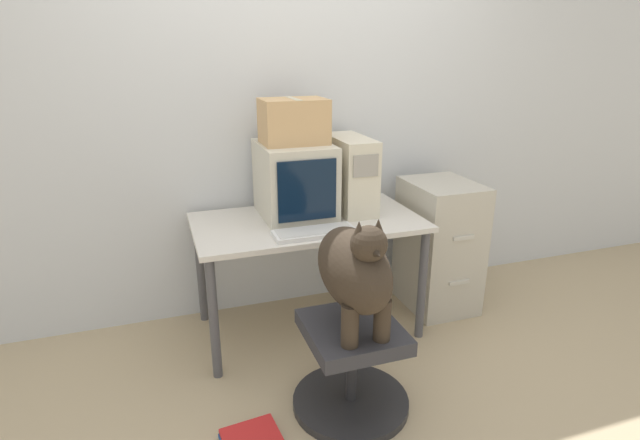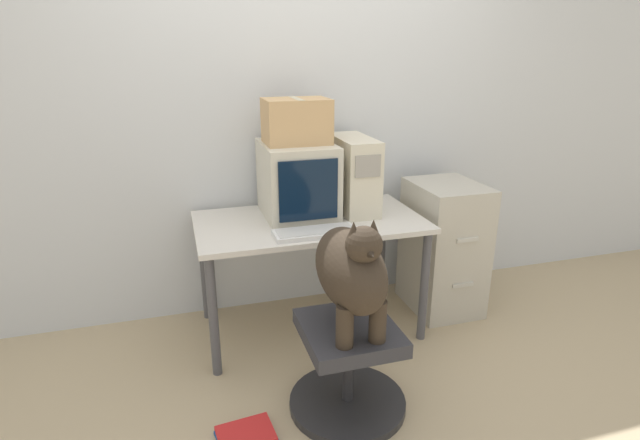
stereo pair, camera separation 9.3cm
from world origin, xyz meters
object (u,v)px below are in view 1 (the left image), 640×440
object	(u,v)px
keyboard	(315,232)
cardboard_box	(294,121)
pc_tower	(350,174)
office_chair	(351,366)
filing_cabinet	(439,245)
book_stack_floor	(251,437)
dog	(355,269)
crt_monitor	(295,180)

from	to	relation	value
keyboard	cardboard_box	bearing A→B (deg)	90.86
pc_tower	office_chair	distance (m)	1.16
pc_tower	filing_cabinet	world-z (taller)	pc_tower
keyboard	office_chair	size ratio (longest dim) A/B	0.79
cardboard_box	book_stack_floor	size ratio (longest dim) A/B	1.32
cardboard_box	filing_cabinet	bearing A→B (deg)	-5.47
keyboard	cardboard_box	size ratio (longest dim) A/B	1.23
dog	cardboard_box	world-z (taller)	cardboard_box
keyboard	dog	xyz separation A→B (m)	(0.02, -0.52, 0.01)
keyboard	filing_cabinet	size ratio (longest dim) A/B	0.52
filing_cabinet	keyboard	bearing A→B (deg)	-164.36
keyboard	office_chair	distance (m)	0.71
cardboard_box	book_stack_floor	bearing A→B (deg)	-117.42
dog	filing_cabinet	distance (m)	1.25
dog	crt_monitor	bearing A→B (deg)	91.36
keyboard	book_stack_floor	world-z (taller)	keyboard
crt_monitor	pc_tower	xyz separation A→B (m)	(0.34, 0.00, 0.01)
office_chair	keyboard	bearing A→B (deg)	91.74
crt_monitor	filing_cabinet	size ratio (longest dim) A/B	0.58
pc_tower	filing_cabinet	distance (m)	0.79
crt_monitor	dog	distance (m)	0.89
keyboard	dog	bearing A→B (deg)	-88.31
pc_tower	book_stack_floor	distance (m)	1.55
office_chair	filing_cabinet	world-z (taller)	filing_cabinet
crt_monitor	keyboard	world-z (taller)	crt_monitor
book_stack_floor	dog	bearing A→B (deg)	7.46
cardboard_box	crt_monitor	bearing A→B (deg)	-90.00
pc_tower	book_stack_floor	xyz separation A→B (m)	(-0.83, -0.93, -0.91)
crt_monitor	dog	xyz separation A→B (m)	(0.02, -0.87, -0.19)
office_chair	book_stack_floor	bearing A→B (deg)	-171.16
crt_monitor	filing_cabinet	distance (m)	1.07
pc_tower	office_chair	size ratio (longest dim) A/B	0.82
crt_monitor	cardboard_box	size ratio (longest dim) A/B	1.36
pc_tower	book_stack_floor	world-z (taller)	pc_tower
crt_monitor	office_chair	world-z (taller)	crt_monitor
keyboard	dog	world-z (taller)	dog
office_chair	pc_tower	bearing A→B (deg)	69.27
pc_tower	crt_monitor	bearing A→B (deg)	-179.65
office_chair	dog	size ratio (longest dim) A/B	1.01
office_chair	filing_cabinet	size ratio (longest dim) A/B	0.66
filing_cabinet	dog	bearing A→B (deg)	-139.92
office_chair	filing_cabinet	xyz separation A→B (m)	(0.93, 0.77, 0.20)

